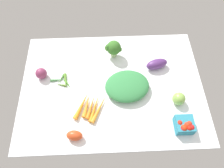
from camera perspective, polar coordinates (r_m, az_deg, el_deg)
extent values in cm
cube|color=white|center=(130.78, 0.00, -0.68)|extent=(104.00, 76.00, 2.00)
sphere|color=#85B24D|center=(127.10, 16.53, -3.59)|extent=(7.02, 7.02, 7.02)
cube|color=teal|center=(122.07, 17.74, -9.78)|extent=(9.20, 9.20, 5.75)
sphere|color=red|center=(119.15, 16.72, -9.38)|extent=(2.62, 2.62, 2.62)
sphere|color=red|center=(120.36, 18.94, -9.45)|extent=(2.68, 2.68, 2.68)
sphere|color=red|center=(119.33, 18.92, -10.49)|extent=(2.85, 2.85, 2.85)
sphere|color=red|center=(120.09, 19.40, -10.34)|extent=(3.10, 3.10, 3.10)
sphere|color=red|center=(118.60, 17.69, -10.55)|extent=(3.34, 3.34, 3.34)
sphere|color=red|center=(119.59, 18.45, -9.82)|extent=(3.15, 3.15, 3.15)
sphere|color=red|center=(118.63, 17.63, -10.59)|extent=(3.28, 3.28, 3.28)
sphere|color=#823155|center=(136.86, -17.44, 2.56)|extent=(6.53, 6.53, 6.53)
ellipsoid|color=#CF461F|center=(116.36, -9.45, -12.73)|extent=(8.74, 6.13, 5.15)
cone|color=orange|center=(121.97, -3.25, -6.26)|extent=(9.73, 16.44, 2.42)
cone|color=orange|center=(122.47, -4.39, -6.04)|extent=(6.78, 16.50, 2.19)
cone|color=orange|center=(122.74, -5.34, -5.82)|extent=(6.08, 14.06, 2.41)
cone|color=orange|center=(123.14, -6.44, -5.56)|extent=(5.16, 13.42, 2.57)
cone|color=orange|center=(123.66, -7.62, -5.30)|extent=(9.23, 16.72, 2.68)
cylinder|color=#9EBC7B|center=(141.16, 0.44, 7.76)|extent=(3.61, 3.61, 3.88)
sphere|color=#376F27|center=(137.15, 0.46, 9.14)|extent=(8.73, 8.73, 8.73)
sphere|color=#336922|center=(136.70, 1.87, 8.74)|extent=(3.17, 3.17, 3.17)
sphere|color=#3E6F22|center=(138.25, -0.99, 9.07)|extent=(4.06, 4.06, 4.06)
sphere|color=#3A732C|center=(135.50, -1.01, 9.40)|extent=(3.14, 3.14, 3.14)
cone|color=#4E843D|center=(134.83, -12.77, 1.20)|extent=(4.59, 7.22, 1.37)
cone|color=#578C2B|center=(133.31, -11.65, 0.76)|extent=(3.06, 9.85, 1.85)
cone|color=#437F43|center=(134.88, -13.47, 1.02)|extent=(8.92, 2.02, 1.47)
cone|color=#57812C|center=(132.84, -12.84, -0.17)|extent=(7.14, 2.97, 1.35)
cone|color=#4F8E2E|center=(132.17, -11.10, 0.00)|extent=(5.01, 6.65, 1.47)
ellipsoid|color=#562E6F|center=(137.26, 11.25, 4.95)|extent=(14.19, 9.22, 6.19)
ellipsoid|color=#348345|center=(126.36, 3.85, -0.50)|extent=(27.45, 24.07, 6.52)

